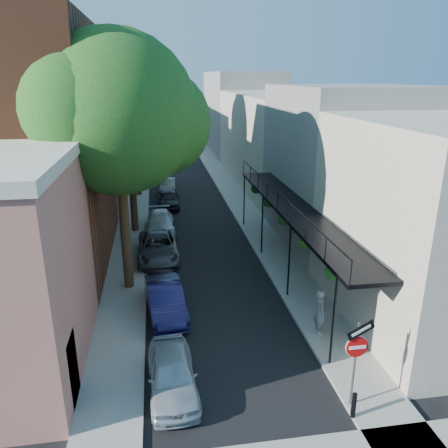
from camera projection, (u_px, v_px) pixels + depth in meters
name	position (u px, v px, depth m)	size (l,w,h in m)	color
ground	(255.00, 446.00, 11.78)	(160.00, 160.00, 0.00)	black
road_surface	(182.00, 186.00, 39.84)	(6.00, 64.00, 0.01)	black
sidewalk_left	(138.00, 187.00, 39.24)	(2.00, 64.00, 0.12)	gray
sidewalk_right	(226.00, 183.00, 40.41)	(2.00, 64.00, 0.12)	gray
buildings_left	(68.00, 135.00, 35.74)	(10.10, 59.10, 12.00)	tan
buildings_right	(281.00, 135.00, 39.26)	(9.80, 55.00, 10.00)	beige
sign_post	(357.00, 350.00, 12.50)	(0.89, 0.17, 2.99)	#595B60
bollard	(354.00, 405.00, 12.52)	(0.14, 0.14, 0.80)	black
oak_near	(127.00, 116.00, 18.35)	(7.48, 6.80, 11.42)	#302013
oak_mid	(134.00, 119.00, 26.06)	(6.60, 6.00, 10.20)	#302013
oak_far	(139.00, 93.00, 34.14)	(7.70, 7.00, 11.90)	#302013
parked_car_a	(172.00, 374.00, 13.67)	(1.49, 3.70, 1.26)	#A6B1B8
parked_car_b	(165.00, 300.00, 18.13)	(1.41, 4.05, 1.34)	#15143E
parked_car_c	(158.00, 248.00, 23.66)	(2.19, 4.74, 1.32)	#515357
parked_car_d	(160.00, 222.00, 28.10)	(1.65, 4.05, 1.18)	silver
parked_car_e	(169.00, 199.00, 33.09)	(1.58, 3.93, 1.34)	black
parked_car_f	(168.00, 186.00, 37.06)	(1.28, 3.66, 1.21)	gray
pedestrian	(320.00, 311.00, 16.55)	(0.66, 0.43, 1.80)	slate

